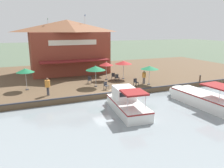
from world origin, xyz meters
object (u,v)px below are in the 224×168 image
Objects in this scene: cafe_chair_back_row_seat at (117,77)px; cafe_chair_far_corner_seat at (136,82)px; patio_umbrella_near_quay_edge at (150,68)px; patio_umbrella_mid_patio_left at (25,70)px; patio_umbrella_mid_patio_right at (123,62)px; mooring_post at (200,78)px; waterfront_restaurant at (68,46)px; cafe_chair_under_first_umbrella at (113,76)px; patio_umbrella_far_corner at (96,68)px; motorboat_second_along at (125,102)px; person_at_quay_edge at (48,84)px; patio_umbrella_back_row at (106,64)px; person_near_entrance at (144,76)px; cafe_chair_facing_river at (90,80)px; cafe_chair_mid_patio at (106,85)px; motorboat_outer_channel at (198,97)px.

cafe_chair_back_row_seat is 1.00× the size of cafe_chair_far_corner_seat.
patio_umbrella_mid_patio_left reaches higher than patio_umbrella_near_quay_edge.
mooring_post is at bearing 56.81° from patio_umbrella_mid_patio_right.
patio_umbrella_mid_patio_right is 2.88× the size of cafe_chair_back_row_seat.
patio_umbrella_mid_patio_right is (7.71, 5.67, -1.79)m from waterfront_restaurant.
patio_umbrella_far_corner is at bearing -51.73° from cafe_chair_under_first_umbrella.
patio_umbrella_mid_patio_left reaches higher than motorboat_second_along.
person_at_quay_edge is 2.08× the size of mooring_post.
patio_umbrella_back_row reaches higher than mooring_post.
person_near_entrance is at bearing 43.15° from cafe_chair_back_row_seat.
patio_umbrella_near_quay_edge reaches higher than person_near_entrance.
patio_umbrella_mid_patio_right is 5.29m from cafe_chair_facing_river.
patio_umbrella_mid_patio_right is 1.07× the size of patio_umbrella_near_quay_edge.
cafe_chair_mid_patio is 0.47× the size of person_at_quay_edge.
cafe_chair_back_row_seat is at bearing -57.05° from patio_umbrella_mid_patio_right.
motorboat_second_along is (8.46, -2.98, -0.29)m from cafe_chair_back_row_seat.
cafe_chair_mid_patio is at bearing 7.63° from waterfront_restaurant.
patio_umbrella_back_row is 4.97m from cafe_chair_far_corner_seat.
patio_umbrella_near_quay_edge is 5.75m from patio_umbrella_back_row.
patio_umbrella_mid_patio_left is 10.92m from cafe_chair_under_first_umbrella.
waterfront_restaurant reaches higher than patio_umbrella_mid_patio_left.
mooring_post is (4.41, 20.31, -1.72)m from patio_umbrella_mid_patio_left.
cafe_chair_mid_patio is 12.31m from mooring_post.
waterfront_restaurant is 5.06× the size of patio_umbrella_near_quay_edge.
patio_umbrella_near_quay_edge reaches higher than cafe_chair_facing_river.
patio_umbrella_mid_patio_right is 0.36× the size of motorboat_second_along.
cafe_chair_mid_patio is (4.28, -2.67, 0.00)m from cafe_chair_under_first_umbrella.
motorboat_second_along reaches higher than cafe_chair_back_row_seat.
waterfront_restaurant is 4.76× the size of patio_umbrella_mid_patio_left.
motorboat_second_along is (5.37, -4.00, -0.29)m from cafe_chair_far_corner_seat.
person_at_quay_edge is at bearing -94.22° from mooring_post.
motorboat_second_along is (6.84, 0.44, -1.97)m from patio_umbrella_far_corner.
motorboat_outer_channel reaches higher than cafe_chair_mid_patio.
waterfront_restaurant is 4.73× the size of patio_umbrella_far_corner.
waterfront_restaurant is 9.74m from patio_umbrella_mid_patio_right.
cafe_chair_facing_river is 13.87m from mooring_post.
person_at_quay_edge is 18.48m from mooring_post.
motorboat_second_along reaches higher than cafe_chair_mid_patio.
cafe_chair_under_first_umbrella is at bearing -119.81° from mooring_post.
waterfront_restaurant reaches higher than cafe_chair_back_row_seat.
patio_umbrella_mid_patio_left is 1.53× the size of person_near_entrance.
cafe_chair_facing_river is 3.65m from cafe_chair_under_first_umbrella.
cafe_chair_mid_patio is at bearing -44.62° from patio_umbrella_mid_patio_right.
patio_umbrella_mid_patio_right is 2.88× the size of cafe_chair_mid_patio.
waterfront_restaurant is 13.59× the size of cafe_chair_mid_patio.
motorboat_outer_channel is 7.23m from mooring_post.
waterfront_restaurant is 10.96m from patio_umbrella_mid_patio_left.
cafe_chair_under_first_umbrella is at bearing 104.84° from cafe_chair_facing_river.
patio_umbrella_mid_patio_left reaches higher than cafe_chair_under_first_umbrella.
patio_umbrella_near_quay_edge is 2.69× the size of cafe_chair_mid_patio.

